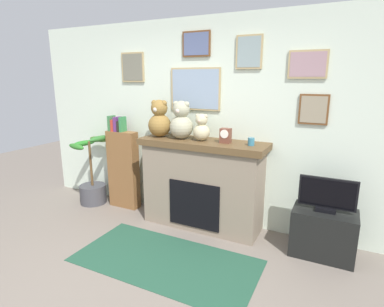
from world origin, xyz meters
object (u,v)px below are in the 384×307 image
(teddy_bear_tan, at_px, (160,120))
(teddy_bear_cream, at_px, (181,122))
(tv_stand, at_px, (323,233))
(fireplace, at_px, (202,184))
(mantel_clock, at_px, (226,136))
(teddy_bear_grey, at_px, (201,129))
(bookshelf, at_px, (123,167))
(candle_jar, at_px, (251,142))
(television, at_px, (327,195))
(potted_plant, at_px, (92,183))

(teddy_bear_tan, relative_size, teddy_bear_cream, 1.01)
(tv_stand, relative_size, teddy_bear_cream, 1.36)
(fireplace, distance_m, mantel_clock, 0.71)
(fireplace, xyz_separation_m, teddy_bear_grey, (-0.01, -0.02, 0.70))
(bookshelf, height_order, teddy_bear_grey, teddy_bear_grey)
(fireplace, relative_size, teddy_bear_tan, 3.36)
(tv_stand, relative_size, candle_jar, 7.22)
(teddy_bear_cream, bearing_deg, teddy_bear_tan, -180.00)
(teddy_bear_tan, bearing_deg, tv_stand, -1.09)
(bookshelf, height_order, teddy_bear_tan, teddy_bear_tan)
(teddy_bear_cream, bearing_deg, mantel_clock, -0.08)
(candle_jar, bearing_deg, television, -2.80)
(teddy_bear_cream, relative_size, teddy_bear_grey, 1.43)
(teddy_bear_tan, bearing_deg, fireplace, 1.73)
(teddy_bear_tan, bearing_deg, mantel_clock, -0.05)
(tv_stand, xyz_separation_m, candle_jar, (-0.84, 0.04, 0.91))
(candle_jar, bearing_deg, teddy_bear_grey, -179.96)
(potted_plant, distance_m, teddy_bear_cream, 1.83)
(potted_plant, bearing_deg, teddy_bear_cream, 2.03)
(potted_plant, height_order, mantel_clock, mantel_clock)
(teddy_bear_cream, xyz_separation_m, teddy_bear_grey, (0.28, 0.00, -0.06))
(potted_plant, height_order, teddy_bear_cream, teddy_bear_cream)
(mantel_clock, bearing_deg, bookshelf, 177.78)
(television, xyz_separation_m, mantel_clock, (-1.15, 0.04, 0.53))
(television, xyz_separation_m, teddy_bear_cream, (-1.74, 0.04, 0.65))
(potted_plant, bearing_deg, tv_stand, 0.26)
(candle_jar, height_order, teddy_bear_grey, teddy_bear_grey)
(candle_jar, xyz_separation_m, teddy_bear_grey, (-0.62, -0.00, 0.10))
(tv_stand, bearing_deg, mantel_clock, 178.09)
(teddy_bear_tan, distance_m, teddy_bear_grey, 0.60)
(potted_plant, xyz_separation_m, teddy_bear_cream, (1.51, 0.05, 1.02))
(fireplace, bearing_deg, television, -2.32)
(mantel_clock, distance_m, teddy_bear_tan, 0.91)
(bookshelf, height_order, mantel_clock, bookshelf)
(bookshelf, distance_m, mantel_clock, 1.70)
(teddy_bear_cream, bearing_deg, candle_jar, 0.04)
(potted_plant, relative_size, candle_jar, 11.94)
(fireplace, distance_m, tv_stand, 1.49)
(potted_plant, distance_m, candle_jar, 2.56)
(bookshelf, distance_m, candle_jar, 1.98)
(candle_jar, relative_size, teddy_bear_cream, 0.19)
(television, bearing_deg, teddy_bear_grey, 178.40)
(tv_stand, xyz_separation_m, teddy_bear_cream, (-1.74, 0.04, 1.08))
(candle_jar, height_order, teddy_bear_cream, teddy_bear_cream)
(potted_plant, relative_size, teddy_bear_grey, 3.23)
(potted_plant, bearing_deg, teddy_bear_tan, 2.57)
(candle_jar, relative_size, mantel_clock, 0.51)
(fireplace, bearing_deg, mantel_clock, -3.64)
(candle_jar, height_order, mantel_clock, mantel_clock)
(fireplace, height_order, teddy_bear_cream, teddy_bear_cream)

